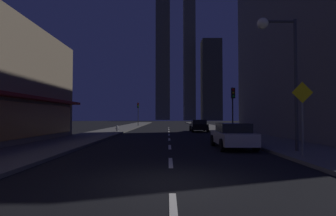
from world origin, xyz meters
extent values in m
cube|color=black|center=(0.00, 32.00, -0.05)|extent=(78.00, 136.00, 0.10)
cube|color=#605E59|center=(7.00, 32.00, 0.07)|extent=(4.00, 76.00, 0.15)
cube|color=#605E59|center=(-7.00, 32.00, 0.07)|extent=(4.00, 76.00, 0.15)
cube|color=silver|center=(0.00, -2.00, 0.01)|extent=(0.16, 2.20, 0.01)
cube|color=silver|center=(0.00, 3.20, 0.01)|extent=(0.16, 2.20, 0.01)
cube|color=silver|center=(0.00, 8.40, 0.01)|extent=(0.16, 2.20, 0.01)
cube|color=silver|center=(0.00, 13.60, 0.01)|extent=(0.16, 2.20, 0.01)
cube|color=silver|center=(0.00, 18.80, 0.01)|extent=(0.16, 2.20, 0.01)
cube|color=silver|center=(0.00, 24.00, 0.01)|extent=(0.16, 2.20, 0.01)
cube|color=silver|center=(0.00, 29.20, 0.01)|extent=(0.16, 2.20, 0.01)
cube|color=silver|center=(0.00, 34.40, 0.01)|extent=(0.16, 2.20, 0.01)
cube|color=maroon|center=(-8.60, 6.47, 3.00)|extent=(0.90, 20.05, 0.20)
cube|color=slate|center=(14.50, 16.00, 10.58)|extent=(11.00, 20.00, 21.16)
cube|color=brown|center=(-2.94, 133.60, 37.38)|extent=(7.74, 6.25, 74.76)
cube|color=#5B5744|center=(10.36, 118.61, 33.00)|extent=(5.44, 8.65, 65.99)
cube|color=#3B382C|center=(20.05, 112.07, 18.72)|extent=(8.92, 7.96, 37.44)
cube|color=silver|center=(3.60, 7.80, 0.61)|extent=(1.80, 4.20, 0.65)
cube|color=black|center=(3.60, 7.60, 1.17)|extent=(1.64, 2.00, 0.55)
cylinder|color=black|center=(2.72, 9.20, 0.34)|extent=(0.22, 0.68, 0.68)
cylinder|color=black|center=(4.48, 9.20, 0.34)|extent=(0.22, 0.68, 0.68)
cylinder|color=black|center=(2.72, 6.40, 0.34)|extent=(0.22, 0.68, 0.68)
cylinder|color=black|center=(4.48, 6.40, 0.34)|extent=(0.22, 0.68, 0.68)
sphere|color=white|center=(3.05, 9.85, 0.67)|extent=(0.18, 0.18, 0.18)
sphere|color=white|center=(4.15, 9.85, 0.67)|extent=(0.18, 0.18, 0.18)
cube|color=black|center=(3.60, 24.10, 0.61)|extent=(1.80, 4.20, 0.65)
cube|color=black|center=(3.60, 23.90, 1.17)|extent=(1.64, 2.00, 0.55)
cylinder|color=black|center=(2.72, 25.50, 0.34)|extent=(0.22, 0.68, 0.68)
cylinder|color=black|center=(4.48, 25.50, 0.34)|extent=(0.22, 0.68, 0.68)
cylinder|color=black|center=(2.72, 22.70, 0.34)|extent=(0.22, 0.68, 0.68)
cylinder|color=black|center=(4.48, 22.70, 0.34)|extent=(0.22, 0.68, 0.68)
sphere|color=white|center=(3.05, 26.15, 0.67)|extent=(0.18, 0.18, 0.18)
sphere|color=white|center=(4.15, 26.15, 0.67)|extent=(0.18, 0.18, 0.18)
cylinder|color=#B2B2B2|center=(-5.90, 22.30, 0.43)|extent=(0.22, 0.22, 0.55)
sphere|color=#B2B2B2|center=(-5.90, 22.30, 0.70)|extent=(0.21, 0.21, 0.21)
cylinder|color=#B2B2B2|center=(-5.90, 22.30, 0.18)|extent=(0.30, 0.30, 0.06)
cylinder|color=#B2B2B2|center=(-6.06, 22.30, 0.45)|extent=(0.10, 0.10, 0.10)
cylinder|color=#B2B2B2|center=(-5.74, 22.30, 0.45)|extent=(0.10, 0.10, 0.10)
cylinder|color=#2D2D2D|center=(5.50, 15.23, 2.25)|extent=(0.12, 0.12, 4.20)
cube|color=black|center=(5.50, 15.03, 3.85)|extent=(0.32, 0.24, 0.90)
sphere|color=red|center=(5.50, 14.90, 4.13)|extent=(0.18, 0.18, 0.18)
sphere|color=#F2B20C|center=(5.50, 14.90, 3.85)|extent=(0.18, 0.18, 0.18)
sphere|color=#19D833|center=(5.50, 14.90, 3.57)|extent=(0.18, 0.18, 0.18)
cylinder|color=#2D2D2D|center=(-5.50, 39.38, 2.25)|extent=(0.12, 0.12, 4.20)
cube|color=black|center=(-5.50, 39.18, 3.85)|extent=(0.32, 0.24, 0.90)
sphere|color=red|center=(-5.50, 39.05, 4.13)|extent=(0.18, 0.18, 0.18)
sphere|color=#F2B20C|center=(-5.50, 39.05, 3.85)|extent=(0.18, 0.18, 0.18)
sphere|color=#19D833|center=(-5.50, 39.05, 3.57)|extent=(0.18, 0.18, 0.18)
cylinder|color=#38383D|center=(6.20, 5.57, 3.40)|extent=(0.16, 0.16, 6.50)
cylinder|color=#38383D|center=(5.40, 5.57, 6.55)|extent=(1.60, 0.12, 0.12)
sphere|color=#FCF7CC|center=(4.60, 5.57, 6.45)|extent=(0.56, 0.56, 0.56)
cylinder|color=slate|center=(5.60, 3.86, 1.35)|extent=(0.08, 0.08, 2.40)
cube|color=yellow|center=(5.60, 3.83, 2.85)|extent=(0.91, 0.03, 0.91)
camera|label=1|loc=(-0.10, -7.04, 1.83)|focal=27.51mm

